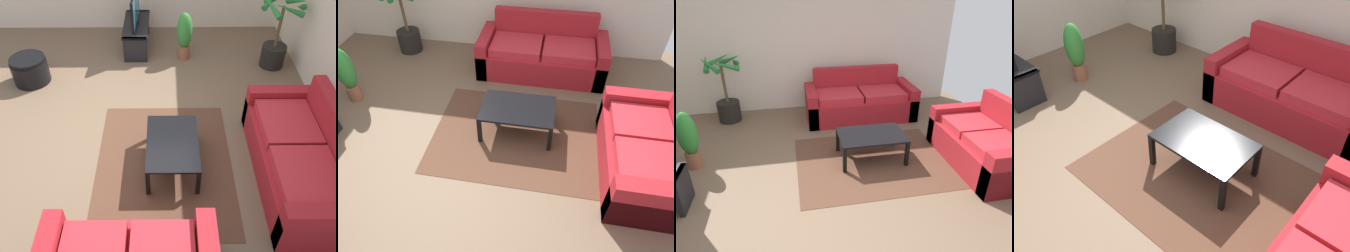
# 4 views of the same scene
# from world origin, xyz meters

# --- Properties ---
(ground_plane) EXTENTS (6.60, 6.60, 0.00)m
(ground_plane) POSITION_xyz_m (0.00, 0.00, 0.00)
(ground_plane) COLOR brown
(couch_main) EXTENTS (2.03, 0.90, 0.90)m
(couch_main) POSITION_xyz_m (0.91, 2.28, 0.30)
(couch_main) COLOR maroon
(couch_main) RESTS_ON ground
(coffee_table) EXTENTS (0.95, 0.62, 0.40)m
(coffee_table) POSITION_xyz_m (0.73, 0.78, 0.35)
(coffee_table) COLOR black
(coffee_table) RESTS_ON ground
(area_rug) EXTENTS (2.20, 1.70, 0.01)m
(area_rug) POSITION_xyz_m (0.73, 0.68, 0.00)
(area_rug) COLOR #513323
(area_rug) RESTS_ON ground
(potted_palm) EXTENTS (0.72, 0.76, 1.25)m
(potted_palm) POSITION_xyz_m (-1.54, 2.55, 0.48)
(potted_palm) COLOR black
(potted_palm) RESTS_ON ground
(potted_plant_small) EXTENTS (0.27, 0.27, 0.85)m
(potted_plant_small) POSITION_xyz_m (-1.80, 1.04, 0.45)
(potted_plant_small) COLOR brown
(potted_plant_small) RESTS_ON ground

